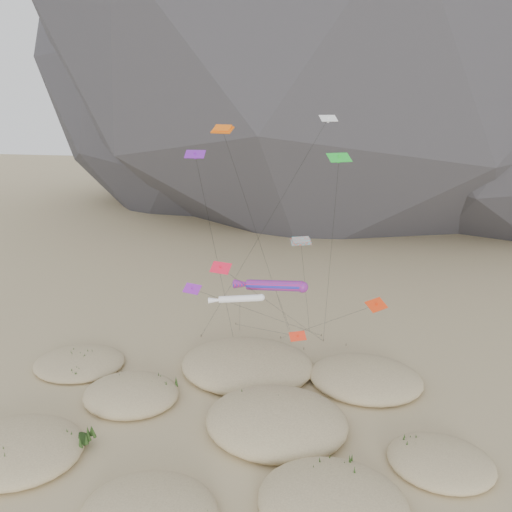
{
  "coord_description": "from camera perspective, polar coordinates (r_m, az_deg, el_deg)",
  "views": [
    {
      "loc": [
        10.12,
        -38.72,
        31.33
      ],
      "look_at": [
        0.2,
        12.0,
        15.47
      ],
      "focal_mm": 35.0,
      "sensor_mm": 36.0,
      "label": 1
    }
  ],
  "objects": [
    {
      "name": "ground",
      "position": [
        50.83,
        -3.03,
        -21.03
      ],
      "size": [
        500.0,
        500.0,
        0.0
      ],
      "primitive_type": "plane",
      "color": "#CCB789",
      "rests_on": "ground"
    },
    {
      "name": "dunes",
      "position": [
        54.07,
        -2.39,
        -17.53
      ],
      "size": [
        51.83,
        35.91,
        3.62
      ],
      "color": "#CCB789",
      "rests_on": "ground"
    },
    {
      "name": "dune_grass",
      "position": [
        53.07,
        -3.03,
        -18.06
      ],
      "size": [
        41.96,
        27.07,
        1.6
      ],
      "color": "black",
      "rests_on": "ground"
    },
    {
      "name": "kite_stakes",
      "position": [
        70.22,
        2.76,
        -9.32
      ],
      "size": [
        20.12,
        5.99,
        0.3
      ],
      "color": "#3F2D1E",
      "rests_on": "ground"
    },
    {
      "name": "rainbow_tube_kite",
      "position": [
        56.5,
        1.82,
        -3.38
      ],
      "size": [
        8.88,
        12.15,
        12.6
      ],
      "color": "#FF1A4E",
      "rests_on": "ground"
    },
    {
      "name": "white_tube_kite",
      "position": [
        54.1,
        -2.11,
        -4.92
      ],
      "size": [
        6.31,
        16.12,
        11.72
      ],
      "color": "white",
      "rests_on": "ground"
    },
    {
      "name": "orange_parafoil",
      "position": [
        53.83,
        -3.71,
        13.81
      ],
      "size": [
        7.13,
        14.15,
        29.22
      ],
      "color": "#E45B0C",
      "rests_on": "ground"
    },
    {
      "name": "multi_parafoil",
      "position": [
        56.48,
        5.17,
        1.58
      ],
      "size": [
        2.53,
        12.08,
        16.95
      ],
      "color": "red",
      "rests_on": "ground"
    },
    {
      "name": "delta_kites",
      "position": [
        53.19,
        2.65,
        2.5
      ],
      "size": [
        23.81,
        20.8,
        30.1
      ],
      "color": "purple",
      "rests_on": "ground"
    }
  ]
}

